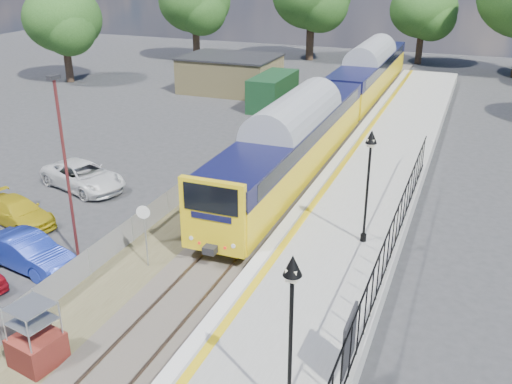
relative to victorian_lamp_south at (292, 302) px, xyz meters
The scene contains 17 objects.
ground 8.05m from the victorian_lamp_south, 143.97° to the left, with size 120.00×120.00×0.00m, color #2D2D30.
track_bed 15.50m from the victorian_lamp_south, 113.60° to the left, with size 5.90×80.00×0.29m.
platform 12.67m from the victorian_lamp_south, 96.18° to the left, with size 5.00×70.00×0.90m, color gray.
platform_edge 12.92m from the victorian_lamp_south, 105.65° to the left, with size 0.90×70.00×0.01m.
victorian_lamp_south is the anchor object (origin of this frame).
victorian_lamp_north 10.00m from the victorian_lamp_south, 91.15° to the left, with size 0.44×0.44×4.60m.
palisade_fence 6.79m from the victorian_lamp_south, 80.47° to the left, with size 0.12×26.00×2.00m.
wire_fence 19.07m from the victorian_lamp_south, 121.23° to the left, with size 0.06×52.00×1.20m.
outbuilding 38.94m from the victorian_lamp_south, 114.99° to the left, with size 10.80×10.10×3.12m.
tree_line 46.24m from the victorian_lamp_south, 95.09° to the left, with size 56.80×43.80×11.88m.
train 28.24m from the victorian_lamp_south, 101.26° to the left, with size 2.82×40.83×3.51m.
brick_plinth 8.65m from the victorian_lamp_south, behind, with size 1.54×1.54×2.12m.
speed_sign 10.53m from the victorian_lamp_south, 141.41° to the left, with size 0.52×0.19×2.68m.
carpark_lamp 12.56m from the victorian_lamp_south, 151.57° to the left, with size 0.25×0.50×7.49m.
car_blue 13.67m from the victorian_lamp_south, 159.32° to the left, with size 1.45×4.16×1.37m, color #1A2E9E.
car_yellow 17.72m from the victorian_lamp_south, 153.92° to the left, with size 1.68×4.13×1.20m, color gold.
car_white 20.00m from the victorian_lamp_south, 141.61° to the left, with size 2.31×5.01×1.39m, color silver.
Camera 1 is at (8.73, -14.38, 11.57)m, focal length 40.00 mm.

